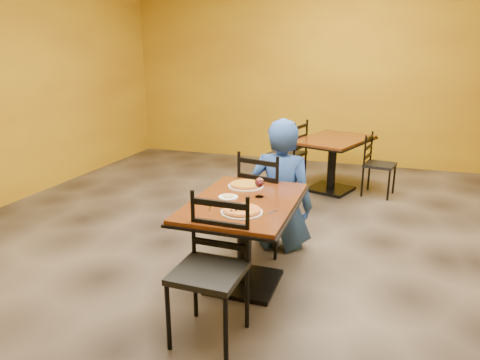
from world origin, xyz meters
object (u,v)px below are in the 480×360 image
(diner, at_px, (281,184))
(table_main, at_px, (244,223))
(plate_far, at_px, (246,186))
(side_plate, at_px, (228,197))
(chair_second_right, at_px, (380,165))
(plate_main, at_px, (242,212))
(pizza_main, at_px, (242,210))
(pizza_far, at_px, (246,184))
(chair_second_left, at_px, (287,154))
(wine_glass, at_px, (259,186))
(chair_main_far, at_px, (268,200))
(table_second, at_px, (333,152))
(chair_main_near, at_px, (208,273))

(diner, bearing_deg, table_main, 83.50)
(plate_far, bearing_deg, table_main, -74.00)
(diner, xyz_separation_m, side_plate, (-0.24, -0.85, 0.11))
(chair_second_right, bearing_deg, plate_main, 175.09)
(chair_second_right, relative_size, plate_far, 2.71)
(diner, bearing_deg, chair_second_right, -113.91)
(pizza_main, xyz_separation_m, pizza_far, (-0.17, 0.62, 0.00))
(plate_main, bearing_deg, table_main, 103.92)
(chair_second_left, xyz_separation_m, wine_glass, (0.36, -2.73, 0.36))
(chair_main_far, bearing_deg, chair_second_right, -101.68)
(plate_main, bearing_deg, pizza_main, 0.00)
(table_second, relative_size, chair_main_near, 1.44)
(pizza_far, bearing_deg, plate_main, -74.93)
(pizza_main, relative_size, wine_glass, 1.58)
(chair_second_left, distance_m, chair_second_right, 1.27)
(table_main, bearing_deg, table_second, 82.73)
(pizza_main, relative_size, side_plate, 1.77)
(chair_second_left, xyz_separation_m, diner, (0.38, -1.99, 0.16))
(table_main, relative_size, pizza_main, 4.33)
(table_main, bearing_deg, pizza_far, 106.00)
(side_plate, height_order, wine_glass, wine_glass)
(plate_far, bearing_deg, pizza_main, -74.93)
(pizza_main, xyz_separation_m, side_plate, (-0.21, 0.29, -0.02))
(pizza_far, bearing_deg, chair_second_right, 66.34)
(diner, height_order, plate_far, diner)
(table_main, bearing_deg, plate_far, 106.00)
(wine_glass, bearing_deg, pizza_main, -93.39)
(pizza_main, height_order, wine_glass, wine_glass)
(chair_main_near, height_order, pizza_far, chair_main_near)
(chair_main_near, bearing_deg, pizza_main, 83.05)
(table_second, distance_m, pizza_main, 3.14)
(side_plate, relative_size, wine_glass, 0.89)
(chair_second_right, distance_m, pizza_far, 2.75)
(plate_main, relative_size, side_plate, 1.94)
(plate_far, bearing_deg, diner, 68.65)
(chair_main_near, relative_size, plate_main, 3.16)
(side_plate, bearing_deg, diner, 73.89)
(chair_second_left, height_order, pizza_far, chair_second_left)
(table_main, relative_size, plate_far, 3.97)
(table_second, xyz_separation_m, chair_second_left, (-0.64, 0.00, -0.07))
(table_second, distance_m, chair_main_far, 2.11)
(diner, xyz_separation_m, plate_main, (-0.03, -1.13, 0.11))
(chair_main_near, distance_m, chair_second_left, 3.61)
(chair_main_near, bearing_deg, diner, 87.81)
(table_second, relative_size, plate_far, 4.53)
(table_main, distance_m, wine_glass, 0.32)
(chair_main_near, xyz_separation_m, chair_second_right, (1.00, 3.60, -0.07))
(pizza_far, xyz_separation_m, wine_glass, (0.19, -0.23, 0.07))
(table_main, distance_m, table_second, 2.87)
(table_second, height_order, side_plate, side_plate)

